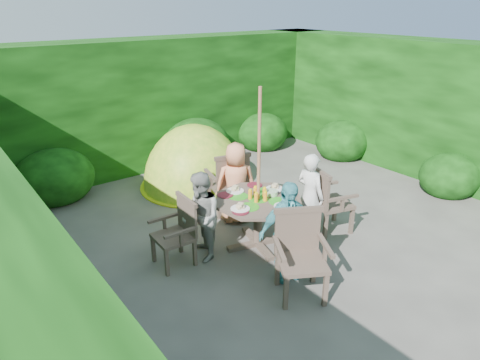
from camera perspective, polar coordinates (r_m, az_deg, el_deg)
ground at (r=6.25m, az=5.96°, el=-7.60°), size 60.00×60.00×0.00m
hedge_enclosure at (r=6.69m, az=-1.44°, el=6.31°), size 9.00×9.00×2.50m
patio_table at (r=5.75m, az=2.46°, el=-3.53°), size 1.50×1.50×0.85m
parasol_pole at (r=5.55m, az=2.51°, el=1.12°), size 0.05×0.05×2.20m
garden_chair_right at (r=6.29m, az=11.54°, el=-2.56°), size 0.64×0.68×0.94m
garden_chair_left at (r=5.51m, az=-8.27°, el=-6.73°), size 0.47×0.53×0.85m
garden_chair_back at (r=6.70m, az=-1.46°, el=-0.26°), size 0.70×0.65×0.99m
garden_chair_front at (r=4.95m, az=8.01°, el=-9.54°), size 0.75×0.73×0.96m
child_right at (r=6.09m, az=9.30°, el=-2.05°), size 0.33×0.47×1.24m
child_left at (r=5.50m, az=-5.21°, el=-4.95°), size 0.61×0.69×1.19m
child_back at (r=6.41m, az=-0.55°, el=-0.41°), size 0.73×0.64×1.25m
child_front at (r=5.10m, az=6.20°, el=-6.85°), size 0.78×0.43×1.26m
dome_tent at (r=7.94m, az=-5.96°, el=-0.72°), size 2.36×2.36×2.28m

